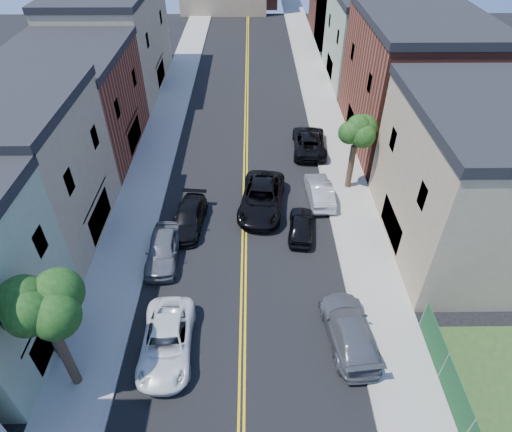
{
  "coord_description": "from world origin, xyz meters",
  "views": [
    {
      "loc": [
        0.57,
        2.88,
        19.39
      ],
      "look_at": [
        0.78,
        24.13,
        2.0
      ],
      "focal_mm": 30.28,
      "sensor_mm": 36.0,
      "label": 1
    }
  ],
  "objects_px": {
    "grey_car_right": "(349,330)",
    "black_car_right": "(301,225)",
    "grey_car_left": "(163,249)",
    "white_pickup": "(167,342)",
    "pedestrian_left": "(57,342)",
    "silver_car_right": "(320,191)",
    "black_suv_lane": "(262,198)",
    "dark_car_right_far": "(309,141)",
    "black_car_left": "(189,218)"
  },
  "relations": [
    {
      "from": "grey_car_right",
      "to": "black_car_right",
      "type": "xyz_separation_m",
      "value": [
        -1.7,
        8.47,
        -0.11
      ]
    },
    {
      "from": "grey_car_left",
      "to": "grey_car_right",
      "type": "height_order",
      "value": "grey_car_left"
    },
    {
      "from": "white_pickup",
      "to": "pedestrian_left",
      "type": "height_order",
      "value": "pedestrian_left"
    },
    {
      "from": "silver_car_right",
      "to": "black_suv_lane",
      "type": "distance_m",
      "value": 4.39
    },
    {
      "from": "white_pickup",
      "to": "pedestrian_left",
      "type": "distance_m",
      "value": 5.32
    },
    {
      "from": "grey_car_right",
      "to": "black_car_right",
      "type": "distance_m",
      "value": 8.64
    },
    {
      "from": "dark_car_right_far",
      "to": "silver_car_right",
      "type": "bearing_deg",
      "value": 92.72
    },
    {
      "from": "grey_car_left",
      "to": "silver_car_right",
      "type": "bearing_deg",
      "value": 29.09
    },
    {
      "from": "black_car_right",
      "to": "black_suv_lane",
      "type": "distance_m",
      "value": 3.79
    },
    {
      "from": "grey_car_right",
      "to": "pedestrian_left",
      "type": "xyz_separation_m",
      "value": [
        -14.6,
        -0.79,
        0.34
      ]
    },
    {
      "from": "grey_car_left",
      "to": "silver_car_right",
      "type": "distance_m",
      "value": 12.19
    },
    {
      "from": "grey_car_right",
      "to": "grey_car_left",
      "type": "bearing_deg",
      "value": -35.74
    },
    {
      "from": "grey_car_left",
      "to": "pedestrian_left",
      "type": "height_order",
      "value": "pedestrian_left"
    },
    {
      "from": "grey_car_right",
      "to": "pedestrian_left",
      "type": "height_order",
      "value": "pedestrian_left"
    },
    {
      "from": "black_car_left",
      "to": "silver_car_right",
      "type": "distance_m",
      "value": 9.76
    },
    {
      "from": "grey_car_right",
      "to": "black_car_left",
      "type": "bearing_deg",
      "value": -50.6
    },
    {
      "from": "dark_car_right_far",
      "to": "black_suv_lane",
      "type": "relative_size",
      "value": 0.92
    },
    {
      "from": "silver_car_right",
      "to": "dark_car_right_far",
      "type": "xyz_separation_m",
      "value": [
        0.0,
        7.25,
        0.06
      ]
    },
    {
      "from": "grey_car_right",
      "to": "black_car_right",
      "type": "relative_size",
      "value": 1.36
    },
    {
      "from": "grey_car_right",
      "to": "black_car_right",
      "type": "bearing_deg",
      "value": -84.34
    },
    {
      "from": "grey_car_left",
      "to": "white_pickup",
      "type": "bearing_deg",
      "value": -80.6
    },
    {
      "from": "black_car_left",
      "to": "black_suv_lane",
      "type": "bearing_deg",
      "value": 27.49
    },
    {
      "from": "black_car_left",
      "to": "grey_car_right",
      "type": "bearing_deg",
      "value": -38.78
    },
    {
      "from": "white_pickup",
      "to": "black_car_right",
      "type": "relative_size",
      "value": 1.36
    },
    {
      "from": "dark_car_right_far",
      "to": "pedestrian_left",
      "type": "relative_size",
      "value": 3.0
    },
    {
      "from": "white_pickup",
      "to": "black_suv_lane",
      "type": "bearing_deg",
      "value": 65.17
    },
    {
      "from": "black_suv_lane",
      "to": "pedestrian_left",
      "type": "height_order",
      "value": "pedestrian_left"
    },
    {
      "from": "pedestrian_left",
      "to": "grey_car_right",
      "type": "bearing_deg",
      "value": -62.91
    },
    {
      "from": "pedestrian_left",
      "to": "black_suv_lane",
      "type": "bearing_deg",
      "value": -16.65
    },
    {
      "from": "grey_car_left",
      "to": "grey_car_right",
      "type": "xyz_separation_m",
      "value": [
        10.54,
        -6.09,
        -0.01
      ]
    },
    {
      "from": "dark_car_right_far",
      "to": "pedestrian_left",
      "type": "bearing_deg",
      "value": 56.95
    },
    {
      "from": "black_car_left",
      "to": "grey_car_right",
      "type": "height_order",
      "value": "grey_car_right"
    },
    {
      "from": "dark_car_right_far",
      "to": "white_pickup",
      "type": "bearing_deg",
      "value": 67.84
    },
    {
      "from": "white_pickup",
      "to": "black_car_right",
      "type": "height_order",
      "value": "white_pickup"
    },
    {
      "from": "white_pickup",
      "to": "black_suv_lane",
      "type": "relative_size",
      "value": 0.86
    },
    {
      "from": "black_car_right",
      "to": "black_suv_lane",
      "type": "xyz_separation_m",
      "value": [
        -2.57,
        2.77,
        0.2
      ]
    },
    {
      "from": "grey_car_right",
      "to": "dark_car_right_far",
      "type": "xyz_separation_m",
      "value": [
        0.0,
        19.48,
        0.02
      ]
    },
    {
      "from": "black_car_left",
      "to": "white_pickup",
      "type": "bearing_deg",
      "value": -83.88
    },
    {
      "from": "grey_car_left",
      "to": "silver_car_right",
      "type": "relative_size",
      "value": 1.03
    },
    {
      "from": "black_car_left",
      "to": "black_car_right",
      "type": "distance_m",
      "value": 7.64
    },
    {
      "from": "black_car_left",
      "to": "grey_car_left",
      "type": "bearing_deg",
      "value": -105.17
    },
    {
      "from": "grey_car_right",
      "to": "black_suv_lane",
      "type": "relative_size",
      "value": 0.86
    },
    {
      "from": "black_car_right",
      "to": "black_car_left",
      "type": "bearing_deg",
      "value": 1.04
    },
    {
      "from": "black_car_right",
      "to": "dark_car_right_far",
      "type": "distance_m",
      "value": 11.14
    },
    {
      "from": "white_pickup",
      "to": "silver_car_right",
      "type": "height_order",
      "value": "same"
    },
    {
      "from": "white_pickup",
      "to": "black_car_right",
      "type": "xyz_separation_m",
      "value": [
        7.6,
        9.04,
        -0.07
      ]
    },
    {
      "from": "black_car_left",
      "to": "black_suv_lane",
      "type": "height_order",
      "value": "black_suv_lane"
    },
    {
      "from": "grey_car_left",
      "to": "black_suv_lane",
      "type": "relative_size",
      "value": 0.74
    },
    {
      "from": "grey_car_right",
      "to": "black_suv_lane",
      "type": "distance_m",
      "value": 12.02
    },
    {
      "from": "black_car_left",
      "to": "dark_car_right_far",
      "type": "distance_m",
      "value": 13.81
    }
  ]
}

